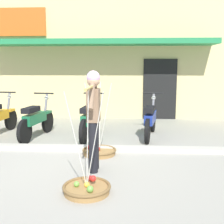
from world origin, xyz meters
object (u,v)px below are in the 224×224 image
Objects in this scene: fruit_basket_left_side at (87,188)px; motorcycle_second_in_row at (36,120)px; fruit_basket_right_side at (99,151)px; motorcycle_end_of_row at (151,120)px; motorcycle_third_in_row at (90,120)px; fruit_vendor at (94,114)px.

motorcycle_second_in_row is at bearing 119.38° from fruit_basket_left_side.
fruit_basket_right_side is at bearing -36.36° from motorcycle_second_in_row.
motorcycle_second_in_row is 1.01× the size of motorcycle_end_of_row.
motorcycle_second_in_row is at bearing 143.64° from fruit_basket_right_side.
fruit_basket_left_side is 1.00× the size of fruit_basket_right_side.
motorcycle_second_in_row is 2.83m from motorcycle_end_of_row.
fruit_vendor is at bearing -80.50° from motorcycle_third_in_row.
fruit_basket_right_side is 1.43m from motorcycle_third_in_row.
fruit_basket_right_side reaches higher than motorcycle_second_in_row.
fruit_vendor is 1.21× the size of fruit_basket_left_side.
fruit_basket_left_side and fruit_basket_right_side have the same top height.
fruit_basket_right_side is (-0.00, 1.76, -0.00)m from fruit_basket_left_side.
fruit_basket_right_side is (-0.00, 0.88, -0.91)m from fruit_vendor.
motorcycle_third_in_row and motorcycle_end_of_row have the same top height.
motorcycle_third_in_row is (-0.37, 2.21, -0.53)m from fruit_vendor.
motorcycle_end_of_row is (1.13, 3.22, 0.38)m from fruit_basket_left_side.
fruit_vendor reaches higher than motorcycle_end_of_row.
fruit_basket_right_side reaches higher than motorcycle_third_in_row.
motorcycle_third_in_row is at bearing 96.85° from fruit_basket_left_side.
motorcycle_second_in_row is (-1.68, 2.12, -0.53)m from fruit_vendor.
fruit_basket_left_side is 3.46m from motorcycle_second_in_row.
motorcycle_second_in_row is at bearing -175.37° from motorcycle_end_of_row.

